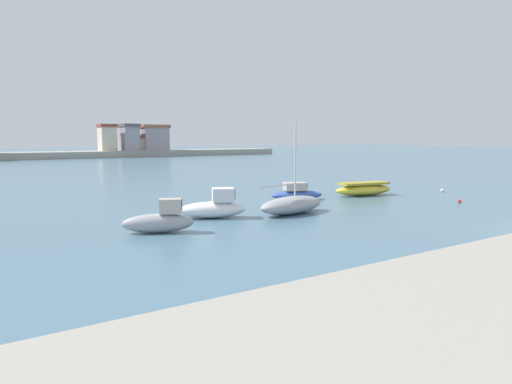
# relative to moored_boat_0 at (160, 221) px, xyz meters

# --- Properties ---
(moored_boat_0) EXTENTS (3.56, 2.29, 1.65)m
(moored_boat_0) POSITION_rel_moored_boat_0_xyz_m (0.00, 0.00, 0.00)
(moored_boat_0) COLOR #9E9EA3
(moored_boat_0) RESTS_ON ground
(moored_boat_1) EXTENTS (4.08, 2.82, 1.72)m
(moored_boat_1) POSITION_rel_moored_boat_0_xyz_m (4.09, 2.13, 0.04)
(moored_boat_1) COLOR white
(moored_boat_1) RESTS_ON ground
(moored_boat_2) EXTENTS (5.21, 2.61, 5.65)m
(moored_boat_2) POSITION_rel_moored_boat_0_xyz_m (8.73, 0.83, -0.03)
(moored_boat_2) COLOR #9E9EA3
(moored_boat_2) RESTS_ON ground
(moored_boat_3) EXTENTS (4.20, 2.89, 1.29)m
(moored_boat_3) POSITION_rel_moored_boat_0_xyz_m (12.81, 5.55, -0.10)
(moored_boat_3) COLOR #3856A8
(moored_boat_3) RESTS_ON ground
(moored_boat_4) EXTENTS (5.32, 2.56, 1.05)m
(moored_boat_4) POSITION_rel_moored_boat_0_xyz_m (18.87, 4.58, -0.08)
(moored_boat_4) COLOR yellow
(moored_boat_4) RESTS_ON ground
(mooring_buoy_0) EXTENTS (0.27, 0.27, 0.27)m
(mooring_buoy_0) POSITION_rel_moored_boat_0_xyz_m (4.58, 5.31, -0.44)
(mooring_buoy_0) COLOR red
(mooring_buoy_0) RESTS_ON ground
(mooring_buoy_1) EXTENTS (0.25, 0.25, 0.25)m
(mooring_buoy_1) POSITION_rel_moored_boat_0_xyz_m (21.52, -2.03, -0.46)
(mooring_buoy_1) COLOR red
(mooring_buoy_1) RESTS_ON ground
(mooring_buoy_2) EXTENTS (0.28, 0.28, 0.28)m
(mooring_buoy_2) POSITION_rel_moored_boat_0_xyz_m (26.08, 2.48, -0.44)
(mooring_buoy_2) COLOR white
(mooring_buoy_2) RESTS_ON ground
(mooring_buoy_3) EXTENTS (0.37, 0.37, 0.37)m
(mooring_buoy_3) POSITION_rel_moored_boat_0_xyz_m (1.66, 3.13, -0.40)
(mooring_buoy_3) COLOR orange
(mooring_buoy_3) RESTS_ON ground
(distant_shoreline) EXTENTS (97.21, 9.57, 8.79)m
(distant_shoreline) POSITION_rel_moored_boat_0_xyz_m (16.77, 86.14, 1.47)
(distant_shoreline) COLOR #9E998C
(distant_shoreline) RESTS_ON ground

